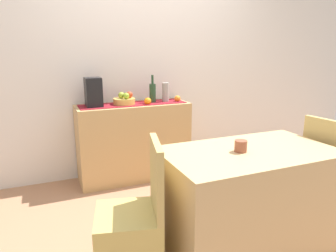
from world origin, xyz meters
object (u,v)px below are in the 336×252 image
object	(u,v)px
fruit_bowl	(124,101)
coffee_maker	(93,92)
ceramic_vase	(166,92)
coffee_cup	(241,146)
sideboard_console	(134,142)
dining_table	(247,198)
chair_near_window	(131,239)
wine_bottle	(153,93)
chair_by_corner	(332,191)

from	to	relation	value
fruit_bowl	coffee_maker	xyz separation A→B (m)	(-0.32, 0.00, 0.11)
ceramic_vase	coffee_cup	distance (m)	1.52
ceramic_vase	coffee_cup	size ratio (longest dim) A/B	2.48
coffee_maker	ceramic_vase	xyz separation A→B (m)	(0.80, 0.00, -0.04)
sideboard_console	dining_table	size ratio (longest dim) A/B	0.99
fruit_bowl	chair_near_window	size ratio (longest dim) A/B	0.26
sideboard_console	coffee_cup	xyz separation A→B (m)	(0.32, -1.51, 0.36)
fruit_bowl	chair_near_window	xyz separation A→B (m)	(-0.38, -1.52, -0.62)
fruit_bowl	wine_bottle	bearing A→B (deg)	0.00
ceramic_vase	chair_by_corner	distance (m)	1.89
dining_table	coffee_cup	distance (m)	0.42
sideboard_console	fruit_bowl	bearing A→B (deg)	180.00
chair_by_corner	ceramic_vase	bearing A→B (deg)	120.63
dining_table	chair_near_window	bearing A→B (deg)	-179.74
fruit_bowl	chair_near_window	world-z (taller)	fruit_bowl
sideboard_console	coffee_maker	bearing A→B (deg)	180.00
dining_table	chair_by_corner	distance (m)	0.88
sideboard_console	wine_bottle	xyz separation A→B (m)	(0.23, 0.00, 0.54)
sideboard_console	chair_by_corner	distance (m)	1.99
ceramic_vase	coffee_cup	bearing A→B (deg)	-92.39
coffee_maker	chair_near_window	world-z (taller)	coffee_maker
fruit_bowl	dining_table	bearing A→B (deg)	-71.82
fruit_bowl	coffee_cup	world-z (taller)	fruit_bowl
fruit_bowl	ceramic_vase	bearing A→B (deg)	0.00
wine_bottle	coffee_cup	size ratio (longest dim) A/B	3.53
sideboard_console	coffee_maker	size ratio (longest dim) A/B	4.05
coffee_maker	chair_by_corner	bearing A→B (deg)	-41.82
wine_bottle	dining_table	distance (m)	1.63
coffee_maker	ceramic_vase	bearing A→B (deg)	0.00
fruit_bowl	wine_bottle	world-z (taller)	wine_bottle
fruit_bowl	coffee_maker	distance (m)	0.34
fruit_bowl	dining_table	xyz separation A→B (m)	(0.50, -1.51, -0.52)
sideboard_console	chair_by_corner	world-z (taller)	chair_by_corner
ceramic_vase	coffee_cup	world-z (taller)	ceramic_vase
wine_bottle	chair_near_window	world-z (taller)	wine_bottle
ceramic_vase	dining_table	distance (m)	1.62
sideboard_console	wine_bottle	bearing A→B (deg)	0.00
fruit_bowl	chair_by_corner	bearing A→B (deg)	-47.76
coffee_cup	wine_bottle	bearing A→B (deg)	93.44
coffee_maker	ceramic_vase	world-z (taller)	coffee_maker
fruit_bowl	ceramic_vase	size ratio (longest dim) A/B	1.08
coffee_maker	chair_near_window	xyz separation A→B (m)	(-0.06, -1.52, -0.73)
chair_near_window	chair_by_corner	size ratio (longest dim) A/B	1.00
fruit_bowl	ceramic_vase	distance (m)	0.48
dining_table	chair_by_corner	bearing A→B (deg)	-0.11
wine_bottle	chair_by_corner	xyz separation A→B (m)	(1.05, -1.51, -0.70)
coffee_cup	ceramic_vase	bearing A→B (deg)	87.61
coffee_maker	dining_table	distance (m)	1.83
wine_bottle	dining_table	bearing A→B (deg)	-83.49
sideboard_console	chair_near_window	world-z (taller)	chair_near_window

